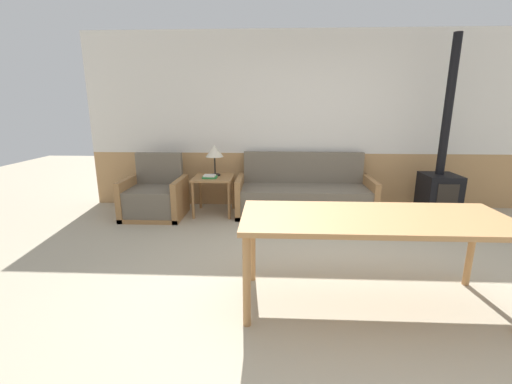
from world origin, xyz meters
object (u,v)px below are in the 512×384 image
object	(u,v)px
couch	(304,197)
wood_stove	(440,180)
armchair	(155,198)
side_table	(213,183)
dining_table	(374,225)
table_lamp	(214,152)

from	to	relation	value
couch	wood_stove	world-z (taller)	wood_stove
armchair	wood_stove	size ratio (longest dim) A/B	0.36
side_table	wood_stove	world-z (taller)	wood_stove
side_table	armchair	bearing A→B (deg)	-168.78
couch	armchair	xyz separation A→B (m)	(-2.21, -0.21, 0.00)
wood_stove	armchair	bearing A→B (deg)	-178.96
side_table	dining_table	world-z (taller)	dining_table
table_lamp	wood_stove	world-z (taller)	wood_stove
armchair	side_table	size ratio (longest dim) A/B	1.56
table_lamp	dining_table	size ratio (longest dim) A/B	0.22
armchair	table_lamp	size ratio (longest dim) A/B	1.97
couch	armchair	bearing A→B (deg)	-174.64
table_lamp	wood_stove	distance (m)	3.28
couch	side_table	size ratio (longest dim) A/B	3.44
couch	table_lamp	world-z (taller)	table_lamp
armchair	side_table	bearing A→B (deg)	6.20
table_lamp	dining_table	xyz separation A→B (m)	(1.67, -2.47, -0.24)
couch	side_table	distance (m)	1.38
armchair	dining_table	size ratio (longest dim) A/B	0.43
couch	table_lamp	size ratio (longest dim) A/B	4.37
armchair	table_lamp	world-z (taller)	table_lamp
armchair	table_lamp	distance (m)	1.11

